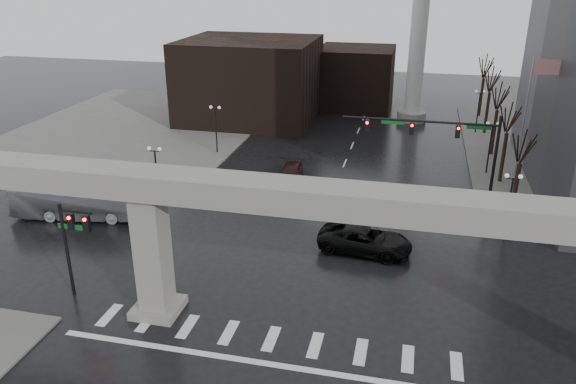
# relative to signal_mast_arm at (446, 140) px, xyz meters

# --- Properties ---
(ground) EXTENTS (160.00, 160.00, 0.00)m
(ground) POSITION_rel_signal_mast_arm_xyz_m (-8.99, -18.80, -5.83)
(ground) COLOR black
(ground) RESTS_ON ground
(sidewalk_nw) EXTENTS (28.00, 36.00, 0.15)m
(sidewalk_nw) POSITION_rel_signal_mast_arm_xyz_m (-34.99, 17.20, -5.75)
(sidewalk_nw) COLOR #615F5D
(sidewalk_nw) RESTS_ON ground
(elevated_guideway) EXTENTS (48.00, 2.60, 8.70)m
(elevated_guideway) POSITION_rel_signal_mast_arm_xyz_m (-7.73, -18.80, 1.05)
(elevated_guideway) COLOR gray
(elevated_guideway) RESTS_ON ground
(building_far_left) EXTENTS (16.00, 14.00, 10.00)m
(building_far_left) POSITION_rel_signal_mast_arm_xyz_m (-22.99, 23.20, -0.83)
(building_far_left) COLOR black
(building_far_left) RESTS_ON ground
(building_far_mid) EXTENTS (10.00, 10.00, 8.00)m
(building_far_mid) POSITION_rel_signal_mast_arm_xyz_m (-10.99, 33.20, -1.83)
(building_far_mid) COLOR black
(building_far_mid) RESTS_ON ground
(smokestack) EXTENTS (3.60, 3.60, 30.00)m
(smokestack) POSITION_rel_signal_mast_arm_xyz_m (-2.99, 27.20, 7.52)
(smokestack) COLOR silver
(smokestack) RESTS_ON ground
(signal_mast_arm) EXTENTS (12.12, 0.43, 8.00)m
(signal_mast_arm) POSITION_rel_signal_mast_arm_xyz_m (0.00, 0.00, 0.00)
(signal_mast_arm) COLOR black
(signal_mast_arm) RESTS_ON ground
(signal_left_pole) EXTENTS (2.30, 0.30, 6.00)m
(signal_left_pole) POSITION_rel_signal_mast_arm_xyz_m (-21.24, -18.30, -1.76)
(signal_left_pole) COLOR black
(signal_left_pole) RESTS_ON ground
(flagpole_assembly) EXTENTS (2.06, 0.12, 12.00)m
(flagpole_assembly) POSITION_rel_signal_mast_arm_xyz_m (6.30, 3.20, 1.70)
(flagpole_assembly) COLOR silver
(flagpole_assembly) RESTS_ON ground
(lamp_right_0) EXTENTS (1.22, 0.32, 5.11)m
(lamp_right_0) POSITION_rel_signal_mast_arm_xyz_m (4.51, -4.80, -2.36)
(lamp_right_0) COLOR black
(lamp_right_0) RESTS_ON ground
(lamp_right_1) EXTENTS (1.22, 0.32, 5.11)m
(lamp_right_1) POSITION_rel_signal_mast_arm_xyz_m (4.51, 9.20, -2.36)
(lamp_right_1) COLOR black
(lamp_right_1) RESTS_ON ground
(lamp_right_2) EXTENTS (1.22, 0.32, 5.11)m
(lamp_right_2) POSITION_rel_signal_mast_arm_xyz_m (4.51, 23.20, -2.36)
(lamp_right_2) COLOR black
(lamp_right_2) RESTS_ON ground
(lamp_left_0) EXTENTS (1.22, 0.32, 5.11)m
(lamp_left_0) POSITION_rel_signal_mast_arm_xyz_m (-22.49, -4.80, -2.36)
(lamp_left_0) COLOR black
(lamp_left_0) RESTS_ON ground
(lamp_left_1) EXTENTS (1.22, 0.32, 5.11)m
(lamp_left_1) POSITION_rel_signal_mast_arm_xyz_m (-22.49, 9.20, -2.36)
(lamp_left_1) COLOR black
(lamp_left_1) RESTS_ON ground
(lamp_left_2) EXTENTS (1.22, 0.32, 5.11)m
(lamp_left_2) POSITION_rel_signal_mast_arm_xyz_m (-22.49, 23.20, -2.36)
(lamp_left_2) COLOR black
(lamp_left_2) RESTS_ON ground
(tree_right_0) EXTENTS (1.09, 1.58, 7.50)m
(tree_right_0) POSITION_rel_signal_mast_arm_xyz_m (5.54, -0.78, -3.04)
(tree_right_0) COLOR black
(tree_right_0) RESTS_ON ground
(tree_right_1) EXTENTS (1.09, 1.61, 7.67)m
(tree_right_1) POSITION_rel_signal_mast_arm_xyz_m (5.54, 7.22, -2.98)
(tree_right_1) COLOR black
(tree_right_1) RESTS_ON ground
(tree_right_2) EXTENTS (1.10, 1.63, 7.85)m
(tree_right_2) POSITION_rel_signal_mast_arm_xyz_m (5.54, 15.22, -2.91)
(tree_right_2) COLOR black
(tree_right_2) RESTS_ON ground
(tree_right_3) EXTENTS (1.11, 1.66, 8.02)m
(tree_right_3) POSITION_rel_signal_mast_arm_xyz_m (5.54, 23.22, -2.85)
(tree_right_3) COLOR black
(tree_right_3) RESTS_ON ground
(tree_right_4) EXTENTS (1.12, 1.69, 8.19)m
(tree_right_4) POSITION_rel_signal_mast_arm_xyz_m (5.54, 31.22, -2.79)
(tree_right_4) COLOR black
(tree_right_4) RESTS_ON ground
(pickup_truck) EXTENTS (6.74, 3.68, 1.79)m
(pickup_truck) POSITION_rel_signal_mast_arm_xyz_m (-5.15, -8.84, -4.93)
(pickup_truck) COLOR black
(pickup_truck) RESTS_ON ground
(city_bus) EXTENTS (10.98, 4.10, 2.99)m
(city_bus) POSITION_rel_signal_mast_arm_xyz_m (-27.47, -8.23, -4.33)
(city_bus) COLOR #B8B7BD
(city_bus) RESTS_ON ground
(far_car) EXTENTS (2.35, 4.82, 1.58)m
(far_car) POSITION_rel_signal_mast_arm_xyz_m (-13.17, 3.42, -5.04)
(far_car) COLOR black
(far_car) RESTS_ON ground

